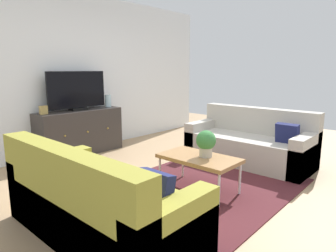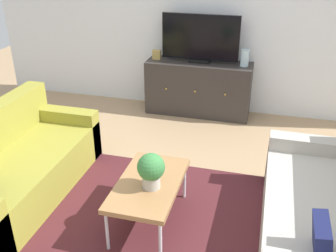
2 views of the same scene
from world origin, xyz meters
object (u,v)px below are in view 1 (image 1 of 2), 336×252
object	(u,v)px
couch_right_side	(251,144)
tv_console	(80,132)
couch_left_side	(93,207)
mantel_clock	(43,110)
coffee_table	(199,159)
potted_plant	(206,142)
glass_vase	(108,101)
flat_screen_tv	(77,91)

from	to	relation	value
couch_right_side	tv_console	xyz separation A→B (m)	(-1.51, 2.37, 0.09)
couch_left_side	mantel_clock	world-z (taller)	mantel_clock
coffee_table	couch_right_side	bearing A→B (deg)	2.81
potted_plant	glass_vase	world-z (taller)	glass_vase
flat_screen_tv	mantel_clock	distance (m)	0.66
couch_left_side	glass_vase	distance (m)	3.13
flat_screen_tv	glass_vase	xyz separation A→B (m)	(0.60, -0.02, -0.21)
coffee_table	potted_plant	bearing A→B (deg)	-55.38
couch_right_side	coffee_table	world-z (taller)	couch_right_side
couch_left_side	couch_right_side	size ratio (longest dim) A/B	1.00
couch_right_side	couch_left_side	bearing A→B (deg)	180.00
potted_plant	tv_console	world-z (taller)	tv_console
potted_plant	glass_vase	distance (m)	2.57
mantel_clock	couch_right_side	bearing A→B (deg)	-48.29
couch_left_side	tv_console	distance (m)	2.74
potted_plant	coffee_table	bearing A→B (deg)	124.62
couch_right_side	potted_plant	bearing A→B (deg)	-174.59
couch_left_side	couch_right_side	distance (m)	2.87
coffee_table	glass_vase	bearing A→B (deg)	77.18
coffee_table	mantel_clock	size ratio (longest dim) A/B	7.06
mantel_clock	tv_console	bearing A→B (deg)	-0.00
flat_screen_tv	mantel_clock	xyz separation A→B (m)	(-0.60, -0.02, -0.26)
potted_plant	flat_screen_tv	world-z (taller)	flat_screen_tv
couch_right_side	coffee_table	bearing A→B (deg)	-177.19
couch_right_side	flat_screen_tv	world-z (taller)	flat_screen_tv
couch_left_side	mantel_clock	bearing A→B (deg)	72.40
coffee_table	mantel_clock	bearing A→B (deg)	104.88
couch_left_side	couch_right_side	xyz separation A→B (m)	(2.87, 0.00, 0.00)
coffee_table	mantel_clock	distance (m)	2.57
mantel_clock	coffee_table	bearing A→B (deg)	-75.12
couch_right_side	tv_console	world-z (taller)	couch_right_side
tv_console	potted_plant	bearing A→B (deg)	-87.94
couch_right_side	mantel_clock	xyz separation A→B (m)	(-2.12, 2.37, 0.53)
coffee_table	flat_screen_tv	size ratio (longest dim) A/B	0.88
couch_right_side	potted_plant	distance (m)	1.46
coffee_table	couch_left_side	bearing A→B (deg)	177.07
flat_screen_tv	glass_vase	world-z (taller)	flat_screen_tv
glass_vase	couch_right_side	bearing A→B (deg)	-69.03
flat_screen_tv	couch_left_side	bearing A→B (deg)	-119.53
coffee_table	tv_console	world-z (taller)	tv_console
coffee_table	glass_vase	size ratio (longest dim) A/B	4.14
couch_right_side	mantel_clock	world-z (taller)	mantel_clock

